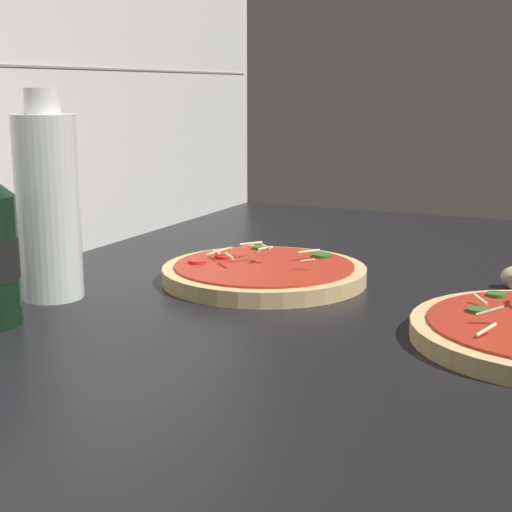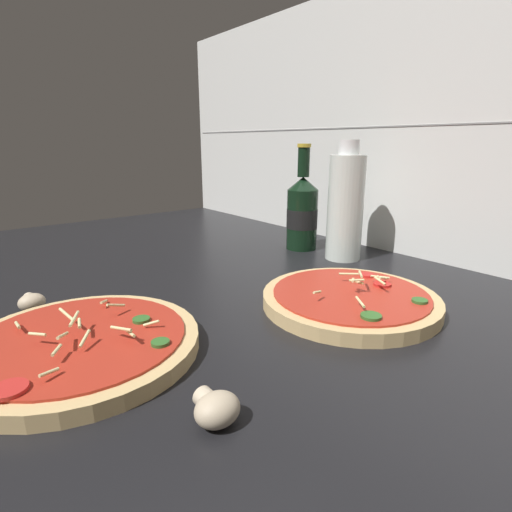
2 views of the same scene
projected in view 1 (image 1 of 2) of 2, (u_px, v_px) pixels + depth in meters
The scene contains 3 objects.
counter_slab at pixel (305, 339), 82.60cm from camera, with size 160.00×90.00×2.50cm.
pizza_far at pixel (264, 273), 101.69cm from camera, with size 26.49×26.49×5.06cm.
oil_bottle at pixel (48, 204), 91.91cm from camera, with size 7.44×7.44×24.71cm.
Camera 1 is at (-73.69, -28.59, 27.30)cm, focal length 55.00 mm.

